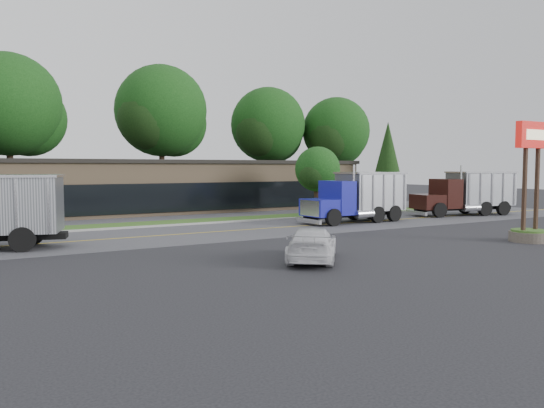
% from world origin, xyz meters
% --- Properties ---
extents(ground, '(140.00, 140.00, 0.00)m').
position_xyz_m(ground, '(0.00, 0.00, 0.00)').
color(ground, '#2E2E32').
rests_on(ground, ground).
extents(road, '(60.00, 8.00, 0.02)m').
position_xyz_m(road, '(0.00, 9.00, 0.00)').
color(road, '#59595F').
rests_on(road, ground).
extents(center_line, '(60.00, 0.12, 0.01)m').
position_xyz_m(center_line, '(0.00, 9.00, 0.00)').
color(center_line, gold).
rests_on(center_line, ground).
extents(curb, '(60.00, 0.30, 0.12)m').
position_xyz_m(curb, '(0.00, 13.20, 0.00)').
color(curb, '#9E9E99').
rests_on(curb, ground).
extents(grass_verge, '(60.00, 3.40, 0.03)m').
position_xyz_m(grass_verge, '(0.00, 15.00, 0.00)').
color(grass_verge, '#355B1F').
rests_on(grass_verge, ground).
extents(far_parking, '(60.00, 7.00, 0.02)m').
position_xyz_m(far_parking, '(0.00, 20.00, 0.00)').
color(far_parking, '#59595F').
rests_on(far_parking, ground).
extents(strip_mall, '(32.00, 12.00, 4.00)m').
position_xyz_m(strip_mall, '(2.00, 26.00, 2.00)').
color(strip_mall, '#967A5C').
rests_on(strip_mall, ground).
extents(bilo_sign, '(2.20, 1.90, 5.95)m').
position_xyz_m(bilo_sign, '(10.50, -2.50, 2.02)').
color(bilo_sign, '#6B6054').
rests_on(bilo_sign, ground).
extents(tree_far_b, '(9.68, 9.11, 13.81)m').
position_xyz_m(tree_far_b, '(-9.85, 34.12, 8.81)').
color(tree_far_b, '#382619').
rests_on(tree_far_b, ground).
extents(tree_far_c, '(9.87, 9.29, 14.08)m').
position_xyz_m(tree_far_c, '(4.15, 34.12, 8.98)').
color(tree_far_c, '#382619').
rests_on(tree_far_c, ground).
extents(tree_far_d, '(8.83, 8.31, 12.60)m').
position_xyz_m(tree_far_d, '(16.13, 33.11, 8.04)').
color(tree_far_d, '#382619').
rests_on(tree_far_d, ground).
extents(tree_far_e, '(8.27, 7.78, 11.80)m').
position_xyz_m(tree_far_e, '(24.13, 31.10, 7.53)').
color(tree_far_e, '#382619').
rests_on(tree_far_e, ground).
extents(evergreen_right, '(3.46, 3.46, 7.87)m').
position_xyz_m(evergreen_right, '(20.00, 18.00, 4.32)').
color(evergreen_right, '#382619').
rests_on(evergreen_right, ground).
extents(tree_verge, '(3.72, 3.50, 5.31)m').
position_xyz_m(tree_verge, '(10.06, 15.04, 3.37)').
color(tree_verge, '#382619').
rests_on(tree_verge, ground).
extents(dump_truck_blue, '(7.65, 2.93, 3.36)m').
position_xyz_m(dump_truck_blue, '(9.31, 9.17, 1.80)').
color(dump_truck_blue, black).
rests_on(dump_truck_blue, ground).
extents(dump_truck_maroon, '(8.46, 4.14, 3.36)m').
position_xyz_m(dump_truck_maroon, '(19.93, 8.88, 1.81)').
color(dump_truck_maroon, black).
rests_on(dump_truck_maroon, ground).
extents(rally_car, '(4.27, 4.72, 1.32)m').
position_xyz_m(rally_car, '(-1.94, -1.42, 0.66)').
color(rally_car, silver).
rests_on(rally_car, ground).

